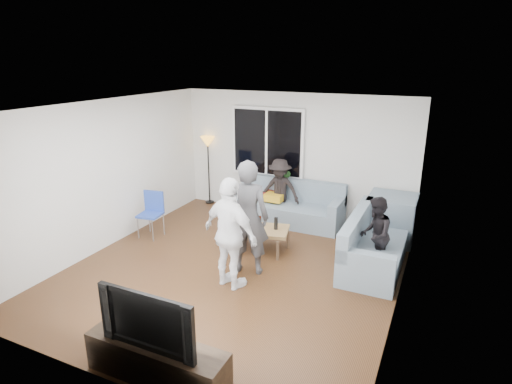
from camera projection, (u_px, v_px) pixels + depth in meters
The scene contains 31 objects.
floor at pixel (235, 270), 6.84m from camera, with size 5.00×5.50×0.04m, color #56351C.
ceiling at pixel (232, 105), 6.03m from camera, with size 5.00×5.50×0.04m, color white.
wall_back at pixel (295, 156), 8.83m from camera, with size 5.00×0.04×2.60m, color silver.
wall_front at pixel (99, 273), 4.04m from camera, with size 5.00×0.04×2.60m, color silver.
wall_left at pixel (107, 174), 7.44m from camera, with size 0.04×5.50×2.60m, color silver.
wall_right at pixel (407, 218), 5.43m from camera, with size 0.04×5.50×2.60m, color silver.
window_frame at pixel (267, 142), 8.92m from camera, with size 1.62×0.06×1.47m, color white.
window_glass at pixel (267, 143), 8.89m from camera, with size 1.50×0.02×1.35m, color black.
window_mullion at pixel (266, 143), 8.88m from camera, with size 0.05×0.03×1.35m, color white.
radiator at pixel (266, 198), 9.27m from camera, with size 1.30×0.12×0.62m, color silver.
potted_plant at pixel (286, 179), 8.90m from camera, with size 0.21×0.17×0.39m, color #326729.
vase at pixel (263, 181), 9.15m from camera, with size 0.16×0.16×0.17m, color white.
sofa_back_section at pixel (286, 202), 8.66m from camera, with size 2.30×0.85×0.85m, color gray, non-canonical shape.
sofa_right_section at pixel (376, 241), 6.85m from camera, with size 0.85×2.00×0.85m, color gray, non-canonical shape.
sofa_corner at pixel (391, 218), 7.83m from camera, with size 0.85×0.85×0.85m, color gray.
cushion_yellow at pixel (274, 197), 8.72m from camera, with size 0.38×0.32×0.14m, color gold.
cushion_red at pixel (271, 195), 8.83m from camera, with size 0.36×0.30×0.13m, color maroon.
coffee_table at pixel (257, 239), 7.49m from camera, with size 1.10×0.60×0.40m, color #A17A4E.
pitcher at pixel (253, 221), 7.51m from camera, with size 0.17×0.17×0.17m, color maroon.
side_chair at pixel (150, 215), 7.95m from camera, with size 0.40×0.40×0.86m, color #2848AF, non-canonical shape.
floor_lamp at pixel (209, 171), 9.70m from camera, with size 0.32×0.32×1.56m, color orange, non-canonical shape.
player_left at pixel (248, 218), 6.50m from camera, with size 0.67×0.44×1.83m, color #48494D.
player_right at pixel (230, 234), 6.08m from camera, with size 0.99×0.41×1.68m, color white.
spectator_right at pixel (375, 235), 6.62m from camera, with size 0.60×0.46×1.23m, color black.
spectator_back at pixel (280, 190), 8.68m from camera, with size 0.85×0.49×1.31m, color black.
tv_console at pixel (157, 361), 4.45m from camera, with size 1.60×0.40×0.44m, color #37291B.
television at pixel (153, 316), 4.29m from camera, with size 1.13×0.15×0.65m, color black.
bottle_a at pixel (243, 217), 7.62m from camera, with size 0.07×0.07×0.22m, color orange.
bottle_b at pixel (247, 225), 7.31m from camera, with size 0.08×0.08×0.21m, color #2A8117.
bottle_c at pixel (260, 221), 7.50m from camera, with size 0.07×0.07×0.18m, color black.
bottle_e at pixel (276, 223), 7.35m from camera, with size 0.07×0.07×0.22m, color black.
Camera 1 is at (2.88, -5.41, 3.28)m, focal length 29.63 mm.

